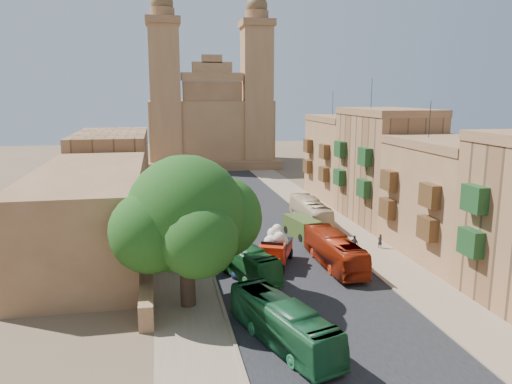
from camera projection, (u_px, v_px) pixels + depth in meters
name	position (u px, v px, depth m)	size (l,w,h in m)	color
ground	(327.00, 317.00, 35.31)	(260.00, 260.00, 0.00)	brown
road_surface	(250.00, 216.00, 64.19)	(14.00, 140.00, 0.01)	black
sidewalk_east	(320.00, 213.00, 65.99)	(5.00, 140.00, 0.01)	#846D56
sidewalk_west	(175.00, 220.00, 62.39)	(5.00, 140.00, 0.01)	#846D56
kerb_east	(302.00, 214.00, 65.50)	(0.25, 140.00, 0.12)	#846D56
kerb_west	(195.00, 219.00, 62.85)	(0.25, 140.00, 0.12)	#846D56
townhouse_b	(449.00, 199.00, 47.82)	(9.00, 14.00, 14.90)	#8D633F
townhouse_c	(385.00, 165.00, 61.05)	(9.00, 14.00, 17.40)	#966944
townhouse_d	(344.00, 157.00, 74.67)	(9.00, 14.00, 15.90)	#8D633F
west_wall	(150.00, 237.00, 52.02)	(1.00, 40.00, 1.80)	#8D633F
west_building_low	(90.00, 213.00, 48.42)	(10.00, 28.00, 8.40)	brown
west_building_mid	(112.00, 167.00, 73.29)	(10.00, 22.00, 10.00)	#966944
church	(210.00, 122.00, 109.13)	(28.00, 22.50, 36.30)	#8D633F
ficus_tree	(187.00, 218.00, 36.09)	(11.33, 10.42, 11.33)	#39271C
street_tree_a	(176.00, 231.00, 44.28)	(3.43, 3.43, 5.28)	#39271C
street_tree_b	(172.00, 207.00, 55.94)	(2.92, 2.92, 4.49)	#39271C
street_tree_c	(169.00, 186.00, 67.42)	(3.24, 3.24, 4.98)	#39271C
street_tree_d	(167.00, 173.00, 79.02)	(3.03, 3.03, 4.65)	#39271C
red_truck	(275.00, 249.00, 45.61)	(4.60, 6.63, 3.68)	#B4250D
olive_pickup	(302.00, 227.00, 55.12)	(3.20, 5.46, 2.12)	#3A4D1D
bus_green_south	(283.00, 323.00, 31.28)	(2.40, 10.28, 2.86)	#1A542D
bus_green_north	(241.00, 259.00, 43.42)	(2.32, 9.91, 2.76)	#1D5F29
bus_red_east	(334.00, 251.00, 45.49)	(2.49, 10.64, 2.96)	maroon
bus_cream_east	(310.00, 212.00, 60.32)	(2.53, 10.81, 3.01)	beige
car_blue_a	(235.00, 266.00, 43.93)	(1.53, 3.80, 1.30)	#384F97
car_white_a	(242.00, 207.00, 66.85)	(1.22, 3.49, 1.15)	beige
car_cream	(308.00, 228.00, 56.38)	(2.06, 4.46, 1.24)	beige
car_dkblue	(211.00, 196.00, 74.15)	(1.78, 4.38, 1.27)	#17204B
car_white_b	(245.00, 195.00, 74.73)	(1.27, 3.17, 1.08)	white
car_blue_b	(212.00, 181.00, 86.94)	(1.17, 3.34, 1.10)	teal
pedestrian_a	(380.00, 241.00, 50.99)	(0.54, 0.36, 1.49)	#272429
pedestrian_c	(354.00, 244.00, 49.53)	(1.04, 0.43, 1.78)	#3D3C42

